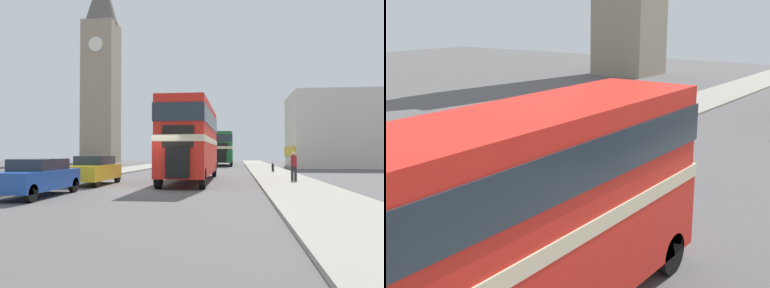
# 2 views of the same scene
# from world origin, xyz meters

# --- Properties ---
(ground_plane) EXTENTS (120.00, 120.00, 0.00)m
(ground_plane) POSITION_xyz_m (0.00, 0.00, 0.00)
(ground_plane) COLOR #565454
(sidewalk_right) EXTENTS (3.50, 120.00, 0.12)m
(sidewalk_right) POSITION_xyz_m (6.75, 0.00, 0.06)
(sidewalk_right) COLOR gray
(sidewalk_right) RESTS_ON ground_plane
(sidewalk_left) EXTENTS (3.50, 120.00, 0.12)m
(sidewalk_left) POSITION_xyz_m (-6.75, 0.00, 0.06)
(sidewalk_left) COLOR gray
(sidewalk_left) RESTS_ON ground_plane
(double_decker_bus) EXTENTS (2.41, 11.13, 4.43)m
(double_decker_bus) POSITION_xyz_m (1.20, 5.21, 2.62)
(double_decker_bus) COLOR red
(double_decker_bus) RESTS_ON ground_plane
(bus_distant) EXTENTS (2.50, 10.91, 4.31)m
(bus_distant) POSITION_xyz_m (2.09, 33.34, 2.55)
(bus_distant) COLOR #1E602D
(bus_distant) RESTS_ON ground_plane
(car_parked_near) EXTENTS (1.66, 4.26, 1.46)m
(car_parked_near) POSITION_xyz_m (-3.86, -3.12, 0.76)
(car_parked_near) COLOR #1E479E
(car_parked_near) RESTS_ON ground_plane
(car_parked_mid) EXTENTS (1.72, 4.12, 1.53)m
(car_parked_mid) POSITION_xyz_m (-3.70, 2.31, 0.79)
(car_parked_mid) COLOR gold
(car_parked_mid) RESTS_ON ground_plane
(pedestrian_walking) EXTENTS (0.33, 0.33, 1.64)m
(pedestrian_walking) POSITION_xyz_m (7.07, 4.91, 1.05)
(pedestrian_walking) COLOR #282833
(pedestrian_walking) RESTS_ON sidewalk_right
(bicycle_on_pavement) EXTENTS (0.05, 1.76, 0.78)m
(bicycle_on_pavement) POSITION_xyz_m (6.82, 14.65, 0.48)
(bicycle_on_pavement) COLOR black
(bicycle_on_pavement) RESTS_ON sidewalk_right
(church_tower) EXTENTS (5.51, 5.51, 32.70)m
(church_tower) POSITION_xyz_m (-18.69, 43.47, 16.68)
(church_tower) COLOR gray
(church_tower) RESTS_ON ground_plane
(shop_building_block) EXTENTS (20.23, 9.13, 8.45)m
(shop_building_block) POSITION_xyz_m (20.07, 27.63, 4.22)
(shop_building_block) COLOR beige
(shop_building_block) RESTS_ON ground_plane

